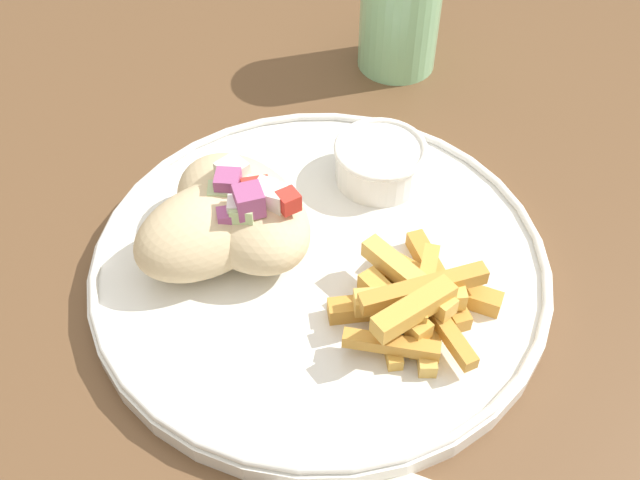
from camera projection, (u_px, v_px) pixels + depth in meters
name	position (u px, v px, depth m)	size (l,w,h in m)	color
table	(346.00, 282.00, 0.60)	(1.31, 1.31, 0.76)	brown
plate	(320.00, 264.00, 0.51)	(0.31, 0.31, 0.02)	white
pita_sandwich_near	(210.00, 227.00, 0.48)	(0.12, 0.12, 0.06)	beige
pita_sandwich_far	(243.00, 211.00, 0.50)	(0.13, 0.13, 0.07)	beige
fries_pile	(415.00, 300.00, 0.46)	(0.11, 0.11, 0.04)	#E5B251
sauce_ramekin	(380.00, 160.00, 0.54)	(0.07, 0.07, 0.03)	white
water_glass	(400.00, 10.00, 0.64)	(0.07, 0.07, 0.12)	#8CCC93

